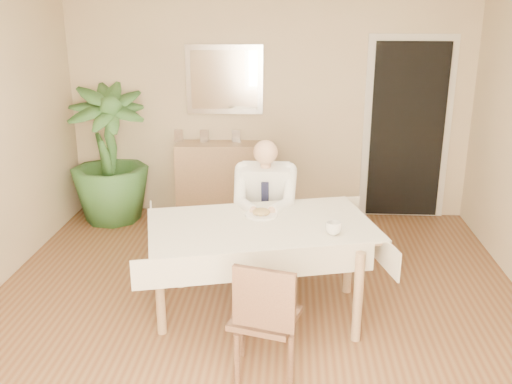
# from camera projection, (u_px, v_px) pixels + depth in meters

# --- Properties ---
(room) EXTENTS (5.00, 5.02, 2.60)m
(room) POSITION_uv_depth(u_px,v_px,m) (253.00, 160.00, 4.02)
(room) COLOR brown
(room) RESTS_ON ground
(window) EXTENTS (1.34, 0.04, 1.44)m
(window) POSITION_uv_depth(u_px,v_px,m) (193.00, 335.00, 1.63)
(window) COLOR silver
(window) RESTS_ON room
(doorway) EXTENTS (0.96, 0.07, 2.10)m
(doorway) POSITION_uv_depth(u_px,v_px,m) (407.00, 131.00, 6.35)
(doorway) COLOR silver
(doorway) RESTS_ON ground
(mirror) EXTENTS (0.86, 0.04, 0.76)m
(mirror) POSITION_uv_depth(u_px,v_px,m) (224.00, 80.00, 6.31)
(mirror) COLOR silver
(mirror) RESTS_ON room
(dining_table) EXTENTS (1.96, 1.43, 0.75)m
(dining_table) POSITION_uv_depth(u_px,v_px,m) (261.00, 234.00, 4.38)
(dining_table) COLOR #9A7A51
(dining_table) RESTS_ON ground
(chair_far) EXTENTS (0.45, 0.45, 0.91)m
(chair_far) POSITION_uv_depth(u_px,v_px,m) (266.00, 213.00, 5.26)
(chair_far) COLOR #452F1F
(chair_far) RESTS_ON ground
(chair_near) EXTENTS (0.49, 0.50, 0.84)m
(chair_near) POSITION_uv_depth(u_px,v_px,m) (265.00, 315.00, 3.61)
(chair_near) COLOR #452F1F
(chair_near) RESTS_ON ground
(seated_man) EXTENTS (0.48, 0.72, 1.24)m
(seated_man) POSITION_uv_depth(u_px,v_px,m) (265.00, 205.00, 4.93)
(seated_man) COLOR white
(seated_man) RESTS_ON ground
(plate) EXTENTS (0.26, 0.26, 0.02)m
(plate) POSITION_uv_depth(u_px,v_px,m) (261.00, 215.00, 4.52)
(plate) COLOR white
(plate) RESTS_ON dining_table
(food) EXTENTS (0.14, 0.14, 0.06)m
(food) POSITION_uv_depth(u_px,v_px,m) (261.00, 212.00, 4.51)
(food) COLOR olive
(food) RESTS_ON dining_table
(knife) EXTENTS (0.01, 0.13, 0.01)m
(knife) POSITION_uv_depth(u_px,v_px,m) (266.00, 215.00, 4.45)
(knife) COLOR silver
(knife) RESTS_ON dining_table
(fork) EXTENTS (0.01, 0.13, 0.01)m
(fork) POSITION_uv_depth(u_px,v_px,m) (256.00, 215.00, 4.46)
(fork) COLOR silver
(fork) RESTS_ON dining_table
(coffee_mug) EXTENTS (0.14, 0.14, 0.09)m
(coffee_mug) POSITION_uv_depth(u_px,v_px,m) (333.00, 228.00, 4.14)
(coffee_mug) COLOR white
(coffee_mug) RESTS_ON dining_table
(sideboard) EXTENTS (1.10, 0.42, 0.86)m
(sideboard) POSITION_uv_depth(u_px,v_px,m) (224.00, 180.00, 6.52)
(sideboard) COLOR #9A7A51
(sideboard) RESTS_ON ground
(photo_frame_left) EXTENTS (0.10, 0.02, 0.14)m
(photo_frame_left) POSITION_uv_depth(u_px,v_px,m) (179.00, 135.00, 6.45)
(photo_frame_left) COLOR silver
(photo_frame_left) RESTS_ON sideboard
(photo_frame_center) EXTENTS (0.10, 0.02, 0.14)m
(photo_frame_center) POSITION_uv_depth(u_px,v_px,m) (204.00, 136.00, 6.43)
(photo_frame_center) COLOR silver
(photo_frame_center) RESTS_ON sideboard
(photo_frame_right) EXTENTS (0.10, 0.02, 0.14)m
(photo_frame_right) POSITION_uv_depth(u_px,v_px,m) (236.00, 136.00, 6.42)
(photo_frame_right) COLOR silver
(photo_frame_right) RESTS_ON sideboard
(potted_palm) EXTENTS (1.10, 1.10, 1.53)m
(potted_palm) POSITION_uv_depth(u_px,v_px,m) (109.00, 155.00, 6.30)
(potted_palm) COLOR #2C5725
(potted_palm) RESTS_ON ground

